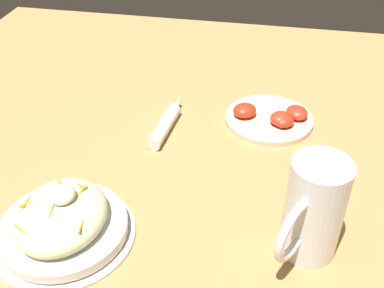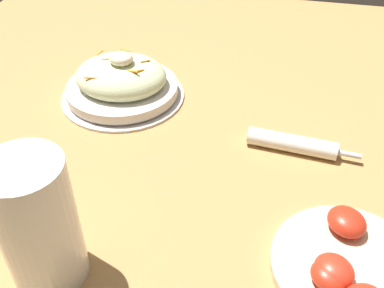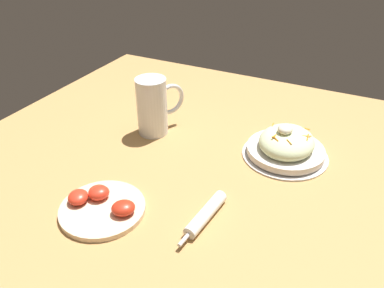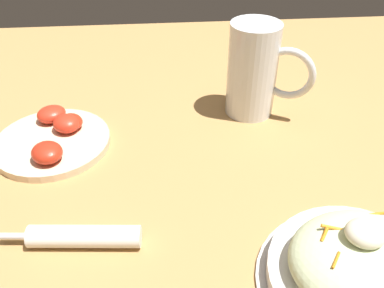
% 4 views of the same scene
% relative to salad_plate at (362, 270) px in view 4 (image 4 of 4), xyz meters
% --- Properties ---
extents(ground_plane, '(1.43, 1.43, 0.00)m').
position_rel_salad_plate_xyz_m(ground_plane, '(0.22, -0.14, -0.03)').
color(ground_plane, '#B2844C').
extents(salad_plate, '(0.23, 0.23, 0.10)m').
position_rel_salad_plate_xyz_m(salad_plate, '(0.00, 0.00, 0.00)').
color(salad_plate, silver).
rests_on(salad_plate, ground_plane).
extents(beer_mug, '(0.14, 0.10, 0.17)m').
position_rel_salad_plate_xyz_m(beer_mug, '(0.05, -0.38, 0.05)').
color(beer_mug, white).
rests_on(beer_mug, ground_plane).
extents(napkin_roll, '(0.18, 0.04, 0.03)m').
position_rel_salad_plate_xyz_m(napkin_roll, '(0.32, -0.09, -0.02)').
color(napkin_roll, white).
rests_on(napkin_roll, ground_plane).
extents(tomato_plate, '(0.19, 0.19, 0.04)m').
position_rel_salad_plate_xyz_m(tomato_plate, '(0.39, -0.31, -0.02)').
color(tomato_plate, beige).
rests_on(tomato_plate, ground_plane).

